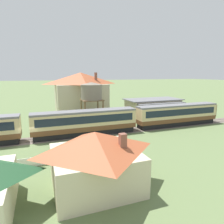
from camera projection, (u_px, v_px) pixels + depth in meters
The scene contains 7 objects.
ground_plane at pixel (28, 143), 29.53m from camera, with size 600.00×600.00×0.00m, color #607547.
passenger_train at pixel (87, 121), 33.27m from camera, with size 54.58×2.85×4.17m.
railway_track at pixel (104, 133), 34.73m from camera, with size 97.62×3.60×0.04m.
station_building at pixel (153, 107), 50.21m from camera, with size 13.85×8.35×3.94m.
station_house_terracotta_roof at pixel (81, 94), 48.69m from camera, with size 12.82×9.01×10.43m.
water_tower at pixel (92, 92), 41.17m from camera, with size 4.57×4.57×8.43m.
cottage_terracotta_roof_2 at pixel (95, 159), 17.68m from camera, with size 7.93×7.27×5.18m.
Camera 1 is at (1.80, -30.68, 10.11)m, focal length 32.00 mm.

